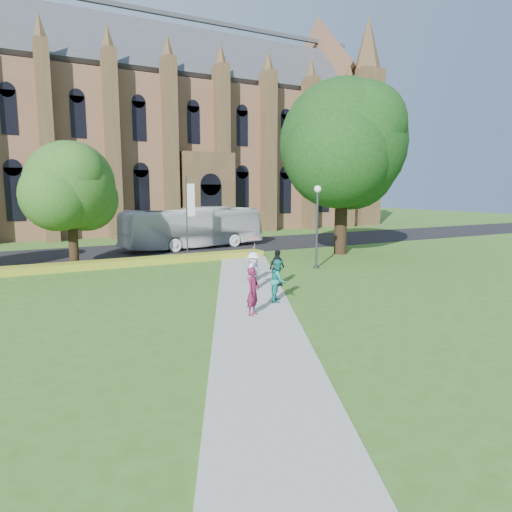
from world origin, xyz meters
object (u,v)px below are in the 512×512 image
streetlamp (317,217)px  large_tree (343,144)px  tour_coach (194,228)px  pedestrian_0 (253,291)px

streetlamp → large_tree: bearing=39.3°
streetlamp → tour_coach: bearing=104.2°
streetlamp → large_tree: size_ratio=0.40×
tour_coach → pedestrian_0: bearing=157.4°
streetlamp → pedestrian_0: bearing=-138.1°
large_tree → pedestrian_0: 20.18m
streetlamp → pedestrian_0: streetlamp is taller
streetlamp → tour_coach: streetlamp is taller
large_tree → tour_coach: large_tree is taller
tour_coach → pedestrian_0: size_ratio=6.50×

